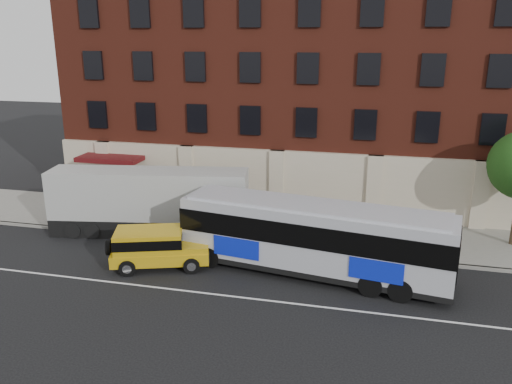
% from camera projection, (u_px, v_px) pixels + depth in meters
% --- Properties ---
extents(ground, '(120.00, 120.00, 0.00)m').
position_uv_depth(ground, '(223.00, 301.00, 22.28)').
color(ground, black).
rests_on(ground, ground).
extents(sidewalk, '(60.00, 6.00, 0.15)m').
position_uv_depth(sidewalk, '(267.00, 228.00, 30.63)').
color(sidewalk, '#9A988C').
rests_on(sidewalk, ground).
extents(kerb, '(60.00, 0.25, 0.15)m').
position_uv_depth(kerb, '(255.00, 247.00, 27.84)').
color(kerb, '#9A988C').
rests_on(kerb, ground).
extents(lane_line, '(60.00, 0.12, 0.01)m').
position_uv_depth(lane_line, '(226.00, 296.00, 22.74)').
color(lane_line, silver).
rests_on(lane_line, ground).
extents(building, '(30.00, 12.10, 15.00)m').
position_uv_depth(building, '(292.00, 87.00, 35.83)').
color(building, maroon).
rests_on(building, sidewalk).
extents(sign_pole, '(0.30, 0.20, 2.50)m').
position_uv_depth(sign_pole, '(112.00, 210.00, 29.49)').
color(sign_pole, slate).
rests_on(sign_pole, ground).
extents(city_bus, '(13.10, 4.68, 3.52)m').
position_uv_depth(city_bus, '(314.00, 236.00, 24.29)').
color(city_bus, '#B6B8C1').
rests_on(city_bus, ground).
extents(yellow_suv, '(5.13, 3.37, 1.91)m').
position_uv_depth(yellow_suv, '(156.00, 246.00, 25.35)').
color(yellow_suv, gold).
rests_on(yellow_suv, ground).
extents(shipping_container, '(11.43, 4.19, 3.73)m').
position_uv_depth(shipping_container, '(150.00, 202.00, 29.52)').
color(shipping_container, black).
rests_on(shipping_container, ground).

